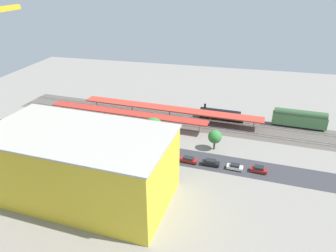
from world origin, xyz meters
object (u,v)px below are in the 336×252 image
parked_car_3 (189,160)px  traffic_light (79,122)px  street_tree_2 (215,137)px  parked_car_2 (211,163)px  street_tree_0 (153,128)px  box_truck_1 (103,152)px  platform_canopy_far (170,109)px  parked_car_1 (235,167)px  platform_canopy_near (126,113)px  parked_car_0 (259,170)px  street_tree_3 (67,120)px  locomotive (222,115)px  box_truck_0 (53,148)px  construction_building (81,165)px  passenger_coach (300,118)px  box_truck_2 (77,148)px  street_tree_1 (119,127)px

parked_car_3 → traffic_light: (36.94, -7.78, 3.70)m
parked_car_3 → street_tree_2: street_tree_2 is taller
parked_car_2 → street_tree_0: bearing=-24.2°
box_truck_1 → traffic_light: (13.04, -11.03, 2.62)m
parked_car_3 → box_truck_1: bearing=7.7°
platform_canopy_far → street_tree_0: bearing=88.7°
parked_car_1 → street_tree_0: bearing=-19.2°
platform_canopy_near → parked_car_0: (-44.16, 19.90, -3.23)m
parked_car_0 → street_tree_3: 60.21m
locomotive → box_truck_0: 57.38m
construction_building → street_tree_2: size_ratio=6.51×
passenger_coach → street_tree_3: size_ratio=2.49×
locomotive → parked_car_1: locomotive is taller
parked_car_1 → box_truck_1: (36.44, 2.71, 1.08)m
parked_car_1 → parked_car_2: parked_car_2 is taller
parked_car_1 → parked_car_3: (12.54, -0.54, 0.00)m
parked_car_2 → box_truck_2: 38.25m
box_truck_0 → box_truck_1: (-15.11, -1.27, 0.17)m
street_tree_0 → parked_car_1: bearing=160.8°
street_tree_2 → parked_car_2: bearing=90.2°
parked_car_2 → platform_canopy_near: bearing=-32.0°
platform_canopy_far → box_truck_1: bearing=68.6°
construction_building → street_tree_0: (-8.94, -27.35, -2.70)m
passenger_coach → box_truck_2: size_ratio=1.88×
parked_car_0 → traffic_light: size_ratio=0.65×
box_truck_1 → street_tree_1: 10.92m
street_tree_2 → platform_canopy_far: bearing=-45.5°
parked_car_0 → box_truck_1: (42.59, 2.90, 1.02)m
parked_car_0 → traffic_light: bearing=-8.3°
locomotive → parked_car_2: bearing=89.4°
platform_canopy_far → parked_car_0: 41.34m
construction_building → passenger_coach: bearing=-132.8°
parked_car_1 → street_tree_3: bearing=-8.6°
traffic_light → parked_car_2: bearing=169.5°
street_tree_2 → street_tree_1: bearing=3.3°
parked_car_2 → street_tree_2: 9.66m
construction_building → street_tree_1: 26.72m
street_tree_2 → platform_canopy_near: bearing=-18.7°
construction_building → box_truck_2: construction_building is taller
parked_car_1 → street_tree_0: size_ratio=0.53×
platform_canopy_near → passenger_coach: bearing=-169.2°
locomotive → parked_car_1: bearing=101.2°
parked_car_0 → street_tree_3: bearing=-7.6°
parked_car_2 → parked_car_3: size_ratio=0.97×
traffic_light → passenger_coach: bearing=-161.7°
parked_car_0 → parked_car_2: (12.62, -0.19, 0.01)m
street_tree_1 → street_tree_2: size_ratio=1.18×
box_truck_0 → street_tree_3: 12.65m
parked_car_3 → street_tree_1: (23.03, -7.25, 3.97)m
box_truck_2 → street_tree_3: street_tree_3 is taller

